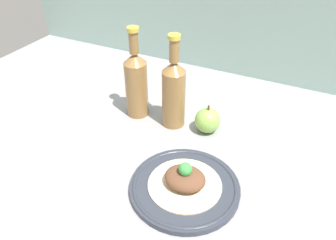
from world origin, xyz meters
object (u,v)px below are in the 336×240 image
Objects in this scene: plated_food at (185,179)px; cider_bottle_left at (136,82)px; plate at (185,187)px; cider_bottle_right at (174,92)px; apple at (207,120)px.

plated_food is 36.01cm from cider_bottle_left.
plated_food is (-0.00, 0.00, 2.53)cm from plate.
plate is at bearing -41.43° from cider_bottle_left.
cider_bottle_left is at bearing 180.00° from cider_bottle_right.
plated_food is 24.38cm from apple.
cider_bottle_left is 3.17× the size of apple.
cider_bottle_left is at bearing 138.57° from plate.
apple reaches higher than plate.
apple is (23.04, 0.88, -7.44)cm from cider_bottle_left.
plated_food is at bearing -41.43° from cider_bottle_left.
cider_bottle_left is 24.23cm from apple.
cider_bottle_right is at bearing 120.85° from plate.
apple reaches higher than plated_food.
cider_bottle_left is 1.00× the size of cider_bottle_right.
plate is 36.63cm from cider_bottle_left.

